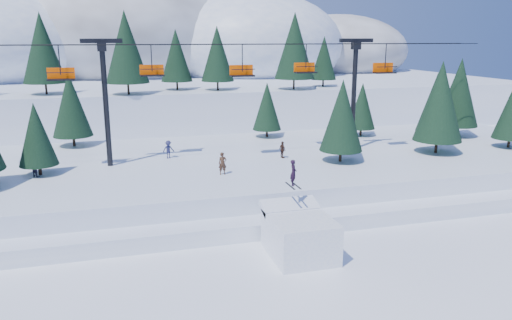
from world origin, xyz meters
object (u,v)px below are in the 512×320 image
object	(u,v)px
banner_near	(340,223)
banner_far	(390,213)
chairlift	(226,80)
jump_kicker	(299,234)

from	to	relation	value
banner_near	banner_far	xyz separation A→B (m)	(4.25, 0.69, 0.00)
chairlift	banner_far	distance (m)	17.52
banner_far	jump_kicker	bearing A→B (deg)	-156.41
banner_near	banner_far	world-z (taller)	same
jump_kicker	banner_far	xyz separation A→B (m)	(8.35, 3.65, -0.78)
jump_kicker	chairlift	bearing A→B (deg)	93.43
banner_far	banner_near	bearing A→B (deg)	-170.83
banner_near	banner_far	distance (m)	4.30
jump_kicker	banner_far	world-z (taller)	jump_kicker
banner_near	chairlift	bearing A→B (deg)	111.70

